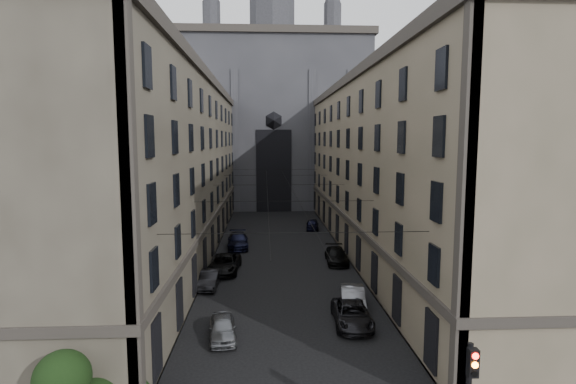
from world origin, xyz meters
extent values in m
cube|color=#383533|center=(-10.50, 36.00, 0.07)|extent=(7.00, 80.00, 0.15)
cube|color=#383533|center=(10.50, 36.00, 0.07)|extent=(7.00, 80.00, 0.15)
cube|color=#453E35|center=(-13.50, 36.00, 9.00)|extent=(13.00, 60.00, 18.00)
cube|color=#38332D|center=(-13.50, 36.00, 18.40)|extent=(13.60, 60.60, 0.90)
cube|color=#38332D|center=(-13.50, 36.00, 4.20)|extent=(13.40, 60.30, 0.50)
cube|color=brown|center=(13.50, 36.00, 9.00)|extent=(13.00, 60.00, 18.00)
cube|color=#38332D|center=(13.50, 36.00, 18.40)|extent=(13.60, 60.60, 0.90)
cube|color=#38332D|center=(13.50, 36.00, 4.20)|extent=(13.40, 60.30, 0.50)
cube|color=#2D2D33|center=(0.00, 75.00, 15.00)|extent=(34.00, 22.00, 30.00)
cube|color=#38332D|center=(0.00, 75.00, 30.50)|extent=(35.00, 23.00, 1.20)
cylinder|color=#2D2D33|center=(0.00, 75.00, 37.00)|extent=(8.40, 8.40, 14.00)
cone|color=#2D2D33|center=(-11.00, 72.00, 36.50)|extent=(3.20, 3.20, 13.00)
cone|color=#2D2D33|center=(11.00, 72.00, 36.50)|extent=(3.20, 3.20, 13.00)
cube|color=black|center=(0.00, 63.95, 7.00)|extent=(6.00, 0.30, 14.00)
cube|color=black|center=(5.60, 1.78, 4.60)|extent=(0.34, 0.30, 1.00)
cylinder|color=#FF0C07|center=(5.60, 1.62, 4.92)|extent=(0.22, 0.05, 0.22)
cylinder|color=orange|center=(5.60, 1.62, 4.60)|extent=(0.22, 0.05, 0.22)
cylinder|color=black|center=(5.60, 1.62, 4.28)|extent=(0.22, 0.05, 0.22)
sphere|color=black|center=(-9.50, 4.50, 2.95)|extent=(2.20, 2.20, 2.20)
cylinder|color=black|center=(0.00, 10.00, 7.50)|extent=(14.00, 0.03, 0.03)
cylinder|color=black|center=(0.00, 22.00, 7.50)|extent=(14.00, 0.03, 0.03)
cylinder|color=black|center=(0.00, 35.00, 7.50)|extent=(14.00, 0.03, 0.03)
cylinder|color=black|center=(0.00, 48.00, 7.50)|extent=(14.00, 0.03, 0.03)
cylinder|color=black|center=(0.00, 60.00, 7.50)|extent=(14.00, 0.03, 0.03)
cylinder|color=black|center=(-1.30, 36.00, 7.10)|extent=(0.03, 60.00, 0.03)
cylinder|color=black|center=(1.30, 36.00, 7.10)|extent=(0.03, 60.00, 0.03)
imported|color=slate|center=(-4.20, 14.21, 0.70)|extent=(2.11, 4.25, 1.39)
imported|color=black|center=(-6.20, 24.12, 0.70)|extent=(1.65, 4.30, 1.40)
imported|color=black|center=(-5.32, 28.41, 0.79)|extent=(2.95, 5.84, 1.58)
imported|color=black|center=(-4.66, 37.89, 0.82)|extent=(2.66, 5.77, 1.63)
imported|color=slate|center=(4.81, 18.73, 0.79)|extent=(2.25, 4.97, 1.58)
imported|color=black|center=(4.20, 15.87, 0.73)|extent=(2.64, 5.32, 1.45)
imported|color=black|center=(5.59, 30.98, 0.74)|extent=(2.28, 5.18, 1.48)
imported|color=black|center=(4.96, 47.91, 0.70)|extent=(2.08, 4.26, 1.40)
camera|label=1|loc=(-1.52, -12.54, 12.22)|focal=28.00mm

